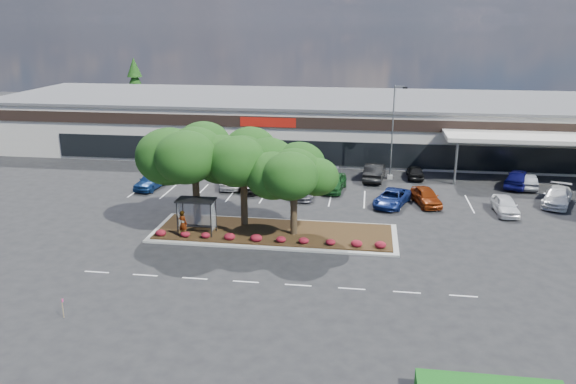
# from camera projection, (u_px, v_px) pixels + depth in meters

# --- Properties ---
(ground) EXTENTS (160.00, 160.00, 0.00)m
(ground) POSITION_uv_depth(u_px,v_px,m) (294.00, 258.00, 37.46)
(ground) COLOR black
(ground) RESTS_ON ground
(retail_store) EXTENTS (80.40, 25.20, 6.25)m
(retail_store) POSITION_uv_depth(u_px,v_px,m) (331.00, 123.00, 68.60)
(retail_store) COLOR beige
(retail_store) RESTS_ON ground
(landscape_island) EXTENTS (18.00, 6.00, 0.26)m
(landscape_island) POSITION_uv_depth(u_px,v_px,m) (274.00, 233.00, 41.48)
(landscape_island) COLOR #9FA09B
(landscape_island) RESTS_ON ground
(lane_markings) EXTENTS (33.12, 20.06, 0.01)m
(lane_markings) POSITION_uv_depth(u_px,v_px,m) (309.00, 208.00, 47.34)
(lane_markings) COLOR silver
(lane_markings) RESTS_ON ground
(shrub_row) EXTENTS (17.00, 0.80, 0.50)m
(shrub_row) POSITION_uv_depth(u_px,v_px,m) (269.00, 238.00, 39.38)
(shrub_row) COLOR maroon
(shrub_row) RESTS_ON landscape_island
(bus_shelter) EXTENTS (2.75, 1.55, 2.59)m
(bus_shelter) POSITION_uv_depth(u_px,v_px,m) (197.00, 206.00, 40.60)
(bus_shelter) COLOR black
(bus_shelter) RESTS_ON landscape_island
(island_tree_west) EXTENTS (7.20, 7.20, 7.89)m
(island_tree_west) POSITION_uv_depth(u_px,v_px,m) (195.00, 175.00, 41.58)
(island_tree_west) COLOR #173B0E
(island_tree_west) RESTS_ON landscape_island
(island_tree_mid) EXTENTS (6.60, 6.60, 7.32)m
(island_tree_mid) POSITION_uv_depth(u_px,v_px,m) (244.00, 178.00, 41.84)
(island_tree_mid) COLOR #173B0E
(island_tree_mid) RESTS_ON landscape_island
(island_tree_east) EXTENTS (5.80, 5.80, 6.50)m
(island_tree_east) POSITION_uv_depth(u_px,v_px,m) (294.00, 191.00, 40.00)
(island_tree_east) COLOR #173B0E
(island_tree_east) RESTS_ON landscape_island
(conifer_north_west) EXTENTS (4.40, 4.40, 10.00)m
(conifer_north_west) POSITION_uv_depth(u_px,v_px,m) (136.00, 91.00, 83.60)
(conifer_north_west) COLOR #173B0E
(conifer_north_west) RESTS_ON ground
(person_waiting) EXTENTS (0.84, 0.70, 1.95)m
(person_waiting) POSITION_uv_depth(u_px,v_px,m) (183.00, 224.00, 40.16)
(person_waiting) COLOR #594C47
(person_waiting) RESTS_ON landscape_island
(light_pole) EXTENTS (1.40, 0.80, 9.25)m
(light_pole) POSITION_uv_depth(u_px,v_px,m) (393.00, 139.00, 54.72)
(light_pole) COLOR #9FA09B
(light_pole) RESTS_ON ground
(survey_stake) EXTENTS (0.08, 0.14, 1.12)m
(survey_stake) POSITION_uv_depth(u_px,v_px,m) (63.00, 306.00, 29.71)
(survey_stake) COLOR tan
(survey_stake) RESTS_ON ground
(car_0) EXTENTS (2.37, 4.67, 1.52)m
(car_0) POSITION_uv_depth(u_px,v_px,m) (151.00, 180.00, 52.64)
(car_0) COLOR navy
(car_0) RESTS_ON ground
(car_1) EXTENTS (3.01, 5.28, 1.69)m
(car_1) POSITION_uv_depth(u_px,v_px,m) (230.00, 178.00, 53.24)
(car_1) COLOR silver
(car_1) RESTS_ON ground
(car_2) EXTENTS (3.57, 5.03, 1.59)m
(car_2) POSITION_uv_depth(u_px,v_px,m) (248.00, 182.00, 51.99)
(car_2) COLOR black
(car_2) RESTS_ON ground
(car_3) EXTENTS (2.17, 5.10, 1.47)m
(car_3) POSITION_uv_depth(u_px,v_px,m) (304.00, 188.00, 50.41)
(car_3) COLOR #5B5B63
(car_3) RESTS_ON ground
(car_4) EXTENTS (2.45, 4.87, 1.59)m
(car_4) POSITION_uv_depth(u_px,v_px,m) (334.00, 182.00, 51.92)
(car_4) COLOR #1A5420
(car_4) RESTS_ON ground
(car_5) EXTENTS (3.73, 5.33, 1.35)m
(car_5) POSITION_uv_depth(u_px,v_px,m) (392.00, 198.00, 47.78)
(car_5) COLOR navy
(car_5) RESTS_ON ground
(car_6) EXTENTS (2.76, 4.66, 1.49)m
(car_6) POSITION_uv_depth(u_px,v_px,m) (426.00, 196.00, 47.95)
(car_6) COLOR maroon
(car_6) RESTS_ON ground
(car_7) EXTENTS (1.79, 4.22, 1.42)m
(car_7) POSITION_uv_depth(u_px,v_px,m) (505.00, 205.00, 45.77)
(car_7) COLOR white
(car_7) RESTS_ON ground
(car_8) EXTENTS (3.85, 5.47, 1.47)m
(car_8) POSITION_uv_depth(u_px,v_px,m) (557.00, 197.00, 47.92)
(car_8) COLOR silver
(car_8) RESTS_ON ground
(car_9) EXTENTS (3.30, 5.50, 1.49)m
(car_9) POSITION_uv_depth(u_px,v_px,m) (186.00, 164.00, 58.51)
(car_9) COLOR black
(car_9) RESTS_ON ground
(car_10) EXTENTS (3.34, 4.70, 1.48)m
(car_10) POSITION_uv_depth(u_px,v_px,m) (225.00, 166.00, 58.08)
(car_10) COLOR silver
(car_10) RESTS_ON ground
(car_11) EXTENTS (2.32, 4.71, 1.54)m
(car_11) POSITION_uv_depth(u_px,v_px,m) (263.00, 169.00, 56.71)
(car_11) COLOR silver
(car_11) RESTS_ON ground
(car_12) EXTENTS (1.84, 4.70, 1.52)m
(car_12) POSITION_uv_depth(u_px,v_px,m) (330.00, 173.00, 55.12)
(car_12) COLOR #4F4F56
(car_12) RESTS_ON ground
(car_13) EXTENTS (2.34, 5.31, 1.70)m
(car_13) POSITION_uv_depth(u_px,v_px,m) (375.00, 172.00, 55.32)
(car_13) COLOR black
(car_13) RESTS_ON ground
(car_15) EXTENTS (1.58, 3.88, 1.32)m
(car_15) POSITION_uv_depth(u_px,v_px,m) (415.00, 172.00, 55.97)
(car_15) COLOR black
(car_15) RESTS_ON ground
(car_16) EXTENTS (1.67, 4.30, 1.40)m
(car_16) POSITION_uv_depth(u_px,v_px,m) (525.00, 181.00, 52.76)
(car_16) COLOR slate
(car_16) RESTS_ON ground
(car_17) EXTENTS (3.79, 5.42, 1.71)m
(car_17) POSITION_uv_depth(u_px,v_px,m) (518.00, 178.00, 53.00)
(car_17) COLOR #10105C
(car_17) RESTS_ON ground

